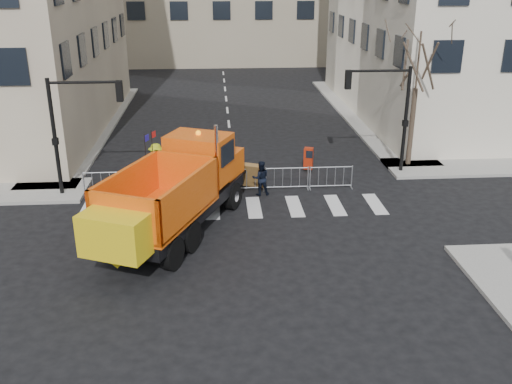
{
  "coord_description": "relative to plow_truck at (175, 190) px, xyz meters",
  "views": [
    {
      "loc": [
        -0.86,
        -17.41,
        9.74
      ],
      "look_at": [
        0.57,
        2.5,
        1.9
      ],
      "focal_mm": 40.0,
      "sensor_mm": 36.0,
      "label": 1
    }
  ],
  "objects": [
    {
      "name": "cop_a",
      "position": [
        1.69,
        3.93,
        -0.92
      ],
      "size": [
        0.68,
        0.46,
        1.83
      ],
      "primitive_type": "imported",
      "rotation": [
        0.0,
        0.0,
        3.18
      ],
      "color": "black",
      "rests_on": "ground"
    },
    {
      "name": "ground",
      "position": [
        2.51,
        -3.07,
        -1.84
      ],
      "size": [
        120.0,
        120.0,
        0.0
      ],
      "primitive_type": "plane",
      "color": "black",
      "rests_on": "ground"
    },
    {
      "name": "worker",
      "position": [
        -1.23,
        5.58,
        -0.73
      ],
      "size": [
        1.41,
        1.12,
        1.91
      ],
      "primitive_type": "imported",
      "rotation": [
        0.0,
        0.0,
        0.38
      ],
      "color": "#B9C817",
      "rests_on": "sidewalk_back"
    },
    {
      "name": "traffic_light_left",
      "position": [
        -5.49,
        4.43,
        0.86
      ],
      "size": [
        0.18,
        0.18,
        5.4
      ],
      "primitive_type": "cylinder",
      "color": "black",
      "rests_on": "ground"
    },
    {
      "name": "newspaper_box",
      "position": [
        6.32,
        7.0,
        -1.14
      ],
      "size": [
        0.55,
        0.52,
        1.1
      ],
      "primitive_type": "cube",
      "rotation": [
        0.0,
        0.0,
        -0.31
      ],
      "color": "#9F220C",
      "rests_on": "sidewalk_back"
    },
    {
      "name": "crowd_barriers",
      "position": [
        1.76,
        4.53,
        -1.29
      ],
      "size": [
        12.6,
        0.6,
        1.1
      ],
      "primitive_type": null,
      "color": "#9EA0A5",
      "rests_on": "ground"
    },
    {
      "name": "traffic_light_right",
      "position": [
        11.01,
        6.43,
        0.86
      ],
      "size": [
        0.18,
        0.18,
        5.4
      ],
      "primitive_type": "cylinder",
      "color": "black",
      "rests_on": "ground"
    },
    {
      "name": "sidewalk_back",
      "position": [
        2.51,
        5.43,
        -1.76
      ],
      "size": [
        64.0,
        5.0,
        0.15
      ],
      "primitive_type": "cube",
      "color": "gray",
      "rests_on": "ground"
    },
    {
      "name": "cop_b",
      "position": [
        3.62,
        3.93,
        -1.02
      ],
      "size": [
        0.84,
        0.69,
        1.63
      ],
      "primitive_type": "imported",
      "rotation": [
        0.0,
        0.0,
        3.23
      ],
      "color": "black",
      "rests_on": "ground"
    },
    {
      "name": "plow_truck",
      "position": [
        0.0,
        0.0,
        0.0
      ],
      "size": [
        6.82,
        10.89,
        4.13
      ],
      "rotation": [
        0.0,
        0.0,
        1.16
      ],
      "color": "black",
      "rests_on": "ground"
    },
    {
      "name": "street_tree",
      "position": [
        11.71,
        7.43,
        1.91
      ],
      "size": [
        3.0,
        3.0,
        7.5
      ],
      "primitive_type": null,
      "color": "#382B21",
      "rests_on": "ground"
    },
    {
      "name": "cop_c",
      "position": [
        0.79,
        3.72,
        -0.97
      ],
      "size": [
        1.02,
        1.01,
        1.72
      ],
      "primitive_type": "imported",
      "rotation": [
        0.0,
        0.0,
        3.91
      ],
      "color": "black",
      "rests_on": "ground"
    }
  ]
}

